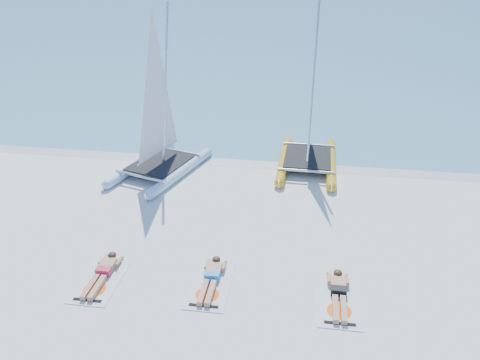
% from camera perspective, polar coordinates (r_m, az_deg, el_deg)
% --- Properties ---
extents(ground, '(140.00, 140.00, 0.00)m').
position_cam_1_polar(ground, '(13.42, -0.90, -7.21)').
color(ground, silver).
rests_on(ground, ground).
extents(sea, '(140.00, 115.00, 0.01)m').
position_cam_1_polar(sea, '(74.39, 7.42, 20.71)').
color(sea, '#75BBC3').
rests_on(sea, ground).
extents(wet_sand_strip, '(140.00, 1.40, 0.01)m').
position_cam_1_polar(wet_sand_strip, '(18.20, 1.87, 2.40)').
color(wet_sand_strip, silver).
rests_on(wet_sand_strip, ground).
extents(catamaran_blue, '(3.31, 4.84, 6.03)m').
position_cam_1_polar(catamaran_blue, '(16.91, -9.92, 6.64)').
color(catamaran_blue, '#B8D6F2').
rests_on(catamaran_blue, ground).
extents(catamaran_yellow, '(2.21, 4.77, 6.04)m').
position_cam_1_polar(catamaran_yellow, '(17.65, 8.64, 7.94)').
color(catamaran_yellow, gold).
rests_on(catamaran_yellow, ground).
extents(towel_a, '(1.00, 1.85, 0.02)m').
position_cam_1_polar(towel_a, '(12.42, -16.65, -11.64)').
color(towel_a, white).
rests_on(towel_a, ground).
extents(sunbather_a, '(0.37, 1.73, 0.26)m').
position_cam_1_polar(sunbather_a, '(12.49, -16.36, -10.72)').
color(sunbather_a, tan).
rests_on(sunbather_a, towel_a).
extents(towel_b, '(1.00, 1.85, 0.02)m').
position_cam_1_polar(towel_b, '(11.79, -3.66, -12.71)').
color(towel_b, white).
rests_on(towel_b, ground).
extents(sunbather_b, '(0.37, 1.73, 0.26)m').
position_cam_1_polar(sunbather_b, '(11.87, -3.49, -11.72)').
color(sunbather_b, tan).
rests_on(sunbather_b, towel_b).
extents(towel_c, '(1.00, 1.85, 0.02)m').
position_cam_1_polar(towel_c, '(11.58, 11.92, -14.25)').
color(towel_c, white).
rests_on(towel_c, ground).
extents(sunbather_c, '(0.37, 1.73, 0.26)m').
position_cam_1_polar(sunbather_c, '(11.65, 11.93, -13.23)').
color(sunbather_c, tan).
rests_on(sunbather_c, towel_c).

